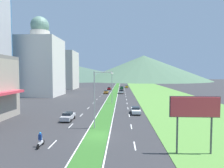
{
  "coord_description": "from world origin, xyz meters",
  "views": [
    {
      "loc": [
        3.49,
        -25.8,
        8.74
      ],
      "look_at": [
        -0.43,
        48.96,
        4.75
      ],
      "focal_mm": 29.91,
      "sensor_mm": 36.0,
      "label": 1
    }
  ],
  "objects_px": {
    "street_lamp_near": "(97,96)",
    "pickup_truck_0": "(121,91)",
    "motorcycle_rider": "(40,141)",
    "car_0": "(106,92)",
    "car_2": "(127,87)",
    "street_lamp_mid": "(111,85)",
    "car_3": "(122,88)",
    "billboard_roadside": "(195,110)",
    "car_1": "(109,88)",
    "car_5": "(68,116)",
    "car_4": "(136,110)"
  },
  "relations": [
    {
      "from": "car_1",
      "to": "car_4",
      "type": "xyz_separation_m",
      "value": [
        10.12,
        -62.33,
        -0.01
      ]
    },
    {
      "from": "street_lamp_mid",
      "to": "car_4",
      "type": "relative_size",
      "value": 2.01
    },
    {
      "from": "car_0",
      "to": "car_1",
      "type": "distance_m",
      "value": 20.61
    },
    {
      "from": "car_5",
      "to": "car_3",
      "type": "bearing_deg",
      "value": -7.56
    },
    {
      "from": "street_lamp_near",
      "to": "car_3",
      "type": "relative_size",
      "value": 1.98
    },
    {
      "from": "billboard_roadside",
      "to": "car_3",
      "type": "relative_size",
      "value": 1.37
    },
    {
      "from": "car_2",
      "to": "motorcycle_rider",
      "type": "xyz_separation_m",
      "value": [
        -12.85,
        -97.27,
        -0.02
      ]
    },
    {
      "from": "street_lamp_near",
      "to": "car_0",
      "type": "relative_size",
      "value": 2.16
    },
    {
      "from": "street_lamp_mid",
      "to": "car_2",
      "type": "bearing_deg",
      "value": 84.4
    },
    {
      "from": "car_4",
      "to": "car_2",
      "type": "bearing_deg",
      "value": 179.98
    },
    {
      "from": "street_lamp_mid",
      "to": "car_2",
      "type": "xyz_separation_m",
      "value": [
        6.29,
        64.18,
        -4.72
      ]
    },
    {
      "from": "pickup_truck_0",
      "to": "motorcycle_rider",
      "type": "bearing_deg",
      "value": -8.76
    },
    {
      "from": "street_lamp_near",
      "to": "motorcycle_rider",
      "type": "xyz_separation_m",
      "value": [
        -5.73,
        -7.9,
        -4.57
      ]
    },
    {
      "from": "billboard_roadside",
      "to": "car_3",
      "type": "height_order",
      "value": "billboard_roadside"
    },
    {
      "from": "billboard_roadside",
      "to": "car_0",
      "type": "height_order",
      "value": "billboard_roadside"
    },
    {
      "from": "street_lamp_near",
      "to": "car_2",
      "type": "xyz_separation_m",
      "value": [
        7.13,
        89.37,
        -4.54
      ]
    },
    {
      "from": "billboard_roadside",
      "to": "car_4",
      "type": "height_order",
      "value": "billboard_roadside"
    },
    {
      "from": "billboard_roadside",
      "to": "car_3",
      "type": "distance_m",
      "value": 90.63
    },
    {
      "from": "street_lamp_near",
      "to": "car_5",
      "type": "xyz_separation_m",
      "value": [
        -6.11,
        4.89,
        -4.52
      ]
    },
    {
      "from": "street_lamp_near",
      "to": "pickup_truck_0",
      "type": "relative_size",
      "value": 1.7
    },
    {
      "from": "billboard_roadside",
      "to": "car_5",
      "type": "relative_size",
      "value": 1.47
    },
    {
      "from": "billboard_roadside",
      "to": "motorcycle_rider",
      "type": "bearing_deg",
      "value": 176.38
    },
    {
      "from": "billboard_roadside",
      "to": "car_5",
      "type": "distance_m",
      "value": 23.11
    },
    {
      "from": "car_0",
      "to": "car_1",
      "type": "xyz_separation_m",
      "value": [
        -0.01,
        20.61,
        0.01
      ]
    },
    {
      "from": "billboard_roadside",
      "to": "car_2",
      "type": "xyz_separation_m",
      "value": [
        -4.77,
        98.38,
        -4.1
      ]
    },
    {
      "from": "car_1",
      "to": "car_5",
      "type": "bearing_deg",
      "value": 177.45
    },
    {
      "from": "billboard_roadside",
      "to": "motorcycle_rider",
      "type": "relative_size",
      "value": 3.18
    },
    {
      "from": "car_5",
      "to": "motorcycle_rider",
      "type": "xyz_separation_m",
      "value": [
        0.38,
        -12.79,
        -0.05
      ]
    },
    {
      "from": "street_lamp_near",
      "to": "car_5",
      "type": "relative_size",
      "value": 2.12
    },
    {
      "from": "street_lamp_near",
      "to": "pickup_truck_0",
      "type": "bearing_deg",
      "value": 85.93
    },
    {
      "from": "car_0",
      "to": "car_2",
      "type": "xyz_separation_m",
      "value": [
        10.14,
        35.91,
        0.01
      ]
    },
    {
      "from": "car_3",
      "to": "car_5",
      "type": "distance_m",
      "value": 76.97
    },
    {
      "from": "car_1",
      "to": "car_2",
      "type": "bearing_deg",
      "value": -33.57
    },
    {
      "from": "street_lamp_near",
      "to": "street_lamp_mid",
      "type": "xyz_separation_m",
      "value": [
        0.84,
        25.18,
        0.18
      ]
    },
    {
      "from": "car_0",
      "to": "car_5",
      "type": "height_order",
      "value": "car_5"
    },
    {
      "from": "street_lamp_mid",
      "to": "billboard_roadside",
      "type": "bearing_deg",
      "value": -72.08
    },
    {
      "from": "street_lamp_mid",
      "to": "car_3",
      "type": "bearing_deg",
      "value": 86.75
    },
    {
      "from": "street_lamp_mid",
      "to": "motorcycle_rider",
      "type": "height_order",
      "value": "street_lamp_mid"
    },
    {
      "from": "car_5",
      "to": "motorcycle_rider",
      "type": "relative_size",
      "value": 2.17
    },
    {
      "from": "motorcycle_rider",
      "to": "street_lamp_near",
      "type": "bearing_deg",
      "value": -35.93
    },
    {
      "from": "pickup_truck_0",
      "to": "car_5",
      "type": "bearing_deg",
      "value": -11.4
    },
    {
      "from": "car_1",
      "to": "car_3",
      "type": "bearing_deg",
      "value": -44.69
    },
    {
      "from": "car_2",
      "to": "car_3",
      "type": "relative_size",
      "value": 0.89
    },
    {
      "from": "car_2",
      "to": "street_lamp_mid",
      "type": "bearing_deg",
      "value": -5.6
    },
    {
      "from": "street_lamp_near",
      "to": "car_5",
      "type": "bearing_deg",
      "value": 141.35
    },
    {
      "from": "car_1",
      "to": "pickup_truck_0",
      "type": "relative_size",
      "value": 0.82
    },
    {
      "from": "car_3",
      "to": "car_5",
      "type": "xyz_separation_m",
      "value": [
        -10.13,
        -76.3,
        0.03
      ]
    },
    {
      "from": "car_4",
      "to": "motorcycle_rider",
      "type": "distance_m",
      "value": 23.45
    },
    {
      "from": "billboard_roadside",
      "to": "car_1",
      "type": "relative_size",
      "value": 1.44
    },
    {
      "from": "street_lamp_mid",
      "to": "pickup_truck_0",
      "type": "height_order",
      "value": "street_lamp_mid"
    }
  ]
}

